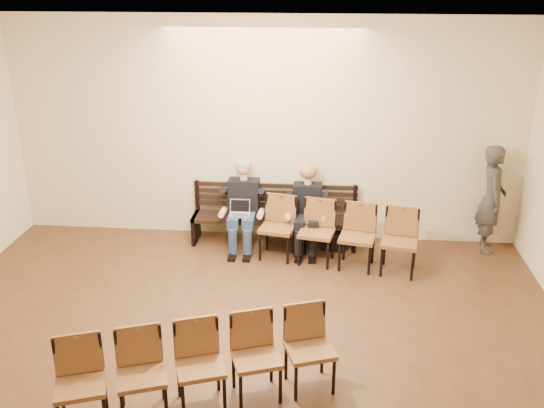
# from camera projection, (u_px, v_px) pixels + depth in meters

# --- Properties ---
(room_walls) EXTENTS (8.02, 10.01, 3.51)m
(room_walls) POSITION_uv_depth(u_px,v_px,m) (213.00, 166.00, 5.20)
(room_walls) COLOR beige
(room_walls) RESTS_ON ground
(bench) EXTENTS (2.60, 0.90, 0.45)m
(bench) POSITION_uv_depth(u_px,v_px,m) (274.00, 230.00, 9.61)
(bench) COLOR black
(bench) RESTS_ON ground
(seated_man) EXTENTS (0.59, 0.81, 1.41)m
(seated_man) POSITION_uv_depth(u_px,v_px,m) (243.00, 204.00, 9.37)
(seated_man) COLOR black
(seated_man) RESTS_ON ground
(seated_woman) EXTENTS (0.55, 0.76, 1.27)m
(seated_woman) POSITION_uv_depth(u_px,v_px,m) (307.00, 210.00, 9.31)
(seated_woman) COLOR black
(seated_woman) RESTS_ON ground
(laptop) EXTENTS (0.32, 0.26, 0.23)m
(laptop) POSITION_uv_depth(u_px,v_px,m) (239.00, 218.00, 9.22)
(laptop) COLOR silver
(laptop) RESTS_ON bench
(water_bottle) EXTENTS (0.09, 0.09, 0.25)m
(water_bottle) POSITION_uv_depth(u_px,v_px,m) (317.00, 219.00, 9.13)
(water_bottle) COLOR silver
(water_bottle) RESTS_ON bench
(bag) EXTENTS (0.39, 0.30, 0.26)m
(bag) POSITION_uv_depth(u_px,v_px,m) (334.00, 241.00, 9.45)
(bag) COLOR black
(bag) RESTS_ON ground
(passerby) EXTENTS (0.55, 0.76, 1.93)m
(passerby) POSITION_uv_depth(u_px,v_px,m) (493.00, 191.00, 9.15)
(passerby) COLOR #3A3630
(passerby) RESTS_ON ground
(chair_row_front) EXTENTS (2.36, 0.94, 0.95)m
(chair_row_front) POSITION_uv_depth(u_px,v_px,m) (337.00, 235.00, 8.84)
(chair_row_front) COLOR brown
(chair_row_front) RESTS_ON ground
(chair_row_back) EXTENTS (2.74, 1.39, 0.89)m
(chair_row_back) POSITION_uv_depth(u_px,v_px,m) (200.00, 368.00, 5.97)
(chair_row_back) COLOR brown
(chair_row_back) RESTS_ON ground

